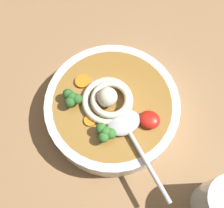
{
  "coord_description": "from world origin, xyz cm",
  "views": [
    {
      "loc": [
        8.45,
        -19.28,
        59.6
      ],
      "look_at": [
        2.02,
        -0.13,
        8.83
      ],
      "focal_mm": 49.02,
      "sensor_mm": 36.0,
      "label": 1
    }
  ],
  "objects_px": {
    "soup_spoon": "(128,130)",
    "soup_bowl": "(112,109)",
    "drinking_glass": "(222,202)",
    "noodle_pile": "(108,99)"
  },
  "relations": [
    {
      "from": "soup_bowl",
      "to": "soup_spoon",
      "type": "relative_size",
      "value": 1.65
    },
    {
      "from": "noodle_pile",
      "to": "drinking_glass",
      "type": "distance_m",
      "value": 0.25
    },
    {
      "from": "noodle_pile",
      "to": "soup_spoon",
      "type": "height_order",
      "value": "noodle_pile"
    },
    {
      "from": "soup_bowl",
      "to": "noodle_pile",
      "type": "relative_size",
      "value": 2.42
    },
    {
      "from": "drinking_glass",
      "to": "noodle_pile",
      "type": "bearing_deg",
      "value": 155.14
    },
    {
      "from": "soup_bowl",
      "to": "drinking_glass",
      "type": "relative_size",
      "value": 2.31
    },
    {
      "from": "soup_spoon",
      "to": "soup_bowl",
      "type": "bearing_deg",
      "value": -180.0
    },
    {
      "from": "noodle_pile",
      "to": "soup_bowl",
      "type": "bearing_deg",
      "value": -9.25
    },
    {
      "from": "noodle_pile",
      "to": "soup_spoon",
      "type": "distance_m",
      "value": 0.06
    },
    {
      "from": "soup_bowl",
      "to": "drinking_glass",
      "type": "xyz_separation_m",
      "value": [
        0.22,
        -0.1,
        0.02
      ]
    }
  ]
}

